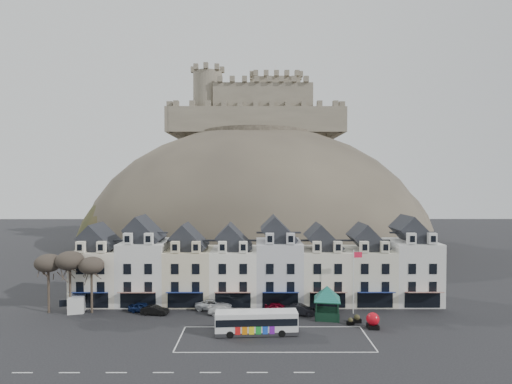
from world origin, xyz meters
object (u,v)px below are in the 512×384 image
bus_shelter (327,293)px  car_black (155,310)px  white_van (78,302)px  car_charcoal (300,310)px  bus (256,321)px  red_buoy (373,320)px  car_white (225,310)px  car_navy (143,307)px  flagpole (354,277)px  car_silver (214,304)px  car_maroon (278,307)px

bus_shelter → car_black: 23.65m
white_van → car_charcoal: (31.59, -2.50, -0.39)m
bus_shelter → white_van: 35.30m
white_van → car_charcoal: white_van is taller
car_black → car_charcoal: 20.01m
bus → red_buoy: size_ratio=5.01×
bus → car_white: bus is taller
red_buoy → car_navy: red_buoy is taller
flagpole → car_silver: size_ratio=1.72×
red_buoy → car_black: (-28.48, 5.22, -0.39)m
car_navy → car_maroon: bearing=-83.8°
flagpole → car_maroon: size_ratio=2.29×
flagpole → car_white: bearing=-178.4°
bus_shelter → car_charcoal: (-3.42, 1.40, -2.70)m
car_black → car_charcoal: car_charcoal is taller
car_maroon → car_charcoal: 3.20m
car_navy → car_maroon: (19.02, -0.13, -0.00)m
red_buoy → bus: bearing=-172.8°
car_navy → car_silver: car_silver is taller
car_black → car_maroon: car_maroon is taller
bus_shelter → red_buoy: 6.68m
car_white → car_maroon: 7.51m
car_black → car_charcoal: size_ratio=0.86×
white_van → car_black: 11.83m
car_black → white_van: bearing=85.5°
car_white → white_van: bearing=90.2°
bus_shelter → car_maroon: 7.43m
white_van → car_navy: (9.59, -1.21, -0.45)m
red_buoy → car_charcoal: (-8.47, 5.06, -0.30)m
bus_shelter → car_navy: (-25.42, 2.69, -2.76)m
red_buoy → flagpole: (-0.97, 5.57, 4.04)m
bus_shelter → car_charcoal: bus_shelter is taller
car_black → car_white: car_white is taller
car_black → bus_shelter: bearing=-87.0°
bus_shelter → car_navy: bus_shelter is taller
flagpole → white_van: (-39.09, 1.99, -3.94)m
red_buoy → flagpole: size_ratio=0.22×
red_buoy → car_white: red_buoy is taller
white_van → flagpole: bearing=-19.1°
car_navy → car_black: size_ratio=1.03×
car_charcoal → car_navy: bearing=97.5°
bus → flagpole: size_ratio=1.12×
red_buoy → car_silver: 21.97m
bus → car_white: bearing=119.0°
red_buoy → car_white: (-18.87, 5.06, -0.36)m
bus → car_silver: size_ratio=1.93×
red_buoy → car_black: 28.95m
bus → car_maroon: bearing=65.9°
bus → bus_shelter: bearing=26.9°
car_black → car_white: size_ratio=0.84×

